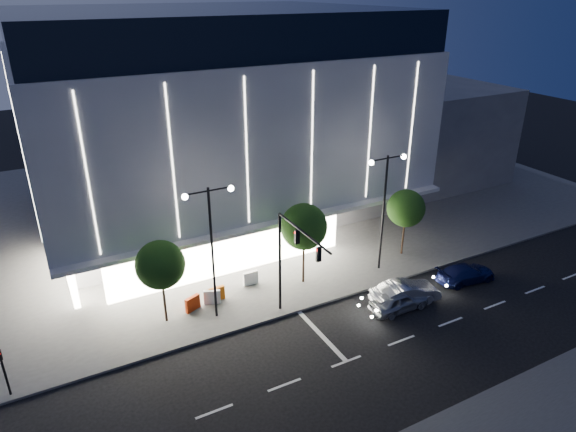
% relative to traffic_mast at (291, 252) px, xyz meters
% --- Properties ---
extents(ground, '(160.00, 160.00, 0.00)m').
position_rel_traffic_mast_xyz_m(ground, '(-1.00, -3.34, -5.03)').
color(ground, black).
rests_on(ground, ground).
extents(sidewalk_museum, '(70.00, 40.00, 0.15)m').
position_rel_traffic_mast_xyz_m(sidewalk_museum, '(4.00, 20.66, -4.95)').
color(sidewalk_museum, '#474747').
rests_on(sidewalk_museum, ground).
extents(museum, '(30.00, 25.80, 18.00)m').
position_rel_traffic_mast_xyz_m(museum, '(1.98, 18.97, 4.25)').
color(museum, '#4C4C51').
rests_on(museum, ground).
extents(annex_building, '(16.00, 20.00, 10.00)m').
position_rel_traffic_mast_xyz_m(annex_building, '(25.00, 20.66, -0.03)').
color(annex_building, '#4C4C51').
rests_on(annex_building, ground).
extents(traffic_mast, '(0.33, 5.89, 7.07)m').
position_rel_traffic_mast_xyz_m(traffic_mast, '(0.00, 0.00, 0.00)').
color(traffic_mast, black).
rests_on(traffic_mast, ground).
extents(street_lamp_west, '(3.16, 0.36, 9.00)m').
position_rel_traffic_mast_xyz_m(street_lamp_west, '(-4.00, 2.66, 0.93)').
color(street_lamp_west, black).
rests_on(street_lamp_west, ground).
extents(street_lamp_east, '(3.16, 0.36, 9.00)m').
position_rel_traffic_mast_xyz_m(street_lamp_east, '(9.00, 2.66, 0.93)').
color(street_lamp_east, black).
rests_on(street_lamp_east, ground).
extents(ped_signal_far, '(0.22, 0.24, 3.00)m').
position_rel_traffic_mast_xyz_m(ped_signal_far, '(-16.00, 1.16, -3.14)').
color(ped_signal_far, black).
rests_on(ped_signal_far, ground).
extents(tree_left, '(3.02, 3.02, 5.72)m').
position_rel_traffic_mast_xyz_m(tree_left, '(-6.97, 3.68, -0.99)').
color(tree_left, black).
rests_on(tree_left, ground).
extents(tree_mid, '(3.25, 3.25, 6.15)m').
position_rel_traffic_mast_xyz_m(tree_mid, '(3.03, 3.68, -0.69)').
color(tree_mid, black).
rests_on(tree_mid, ground).
extents(tree_right, '(2.91, 2.91, 5.51)m').
position_rel_traffic_mast_xyz_m(tree_right, '(12.03, 3.68, -1.14)').
color(tree_right, black).
rests_on(tree_right, ground).
extents(car_lead, '(4.15, 1.68, 1.41)m').
position_rel_traffic_mast_xyz_m(car_lead, '(6.91, -2.16, -4.32)').
color(car_lead, '#A4A7AB').
rests_on(car_lead, ground).
extents(car_second, '(4.94, 2.25, 1.57)m').
position_rel_traffic_mast_xyz_m(car_second, '(7.80, -1.75, -4.24)').
color(car_second, '#B1B4BA').
rests_on(car_second, ground).
extents(car_third, '(4.65, 2.29, 1.30)m').
position_rel_traffic_mast_xyz_m(car_third, '(13.50, -1.62, -4.38)').
color(car_third, navy).
rests_on(car_third, ground).
extents(barrier_a, '(1.11, 0.66, 1.00)m').
position_rel_traffic_mast_xyz_m(barrier_a, '(-5.14, 3.99, -4.38)').
color(barrier_a, red).
rests_on(barrier_a, sidewalk_museum).
extents(barrier_b, '(1.11, 0.65, 1.00)m').
position_rel_traffic_mast_xyz_m(barrier_b, '(-3.74, 4.12, -4.38)').
color(barrier_b, white).
rests_on(barrier_b, sidewalk_museum).
extents(barrier_c, '(1.11, 0.32, 1.00)m').
position_rel_traffic_mast_xyz_m(barrier_c, '(-3.34, 4.31, -4.38)').
color(barrier_c, '#CC5B0B').
rests_on(barrier_c, sidewalk_museum).
extents(barrier_d, '(1.10, 0.26, 1.00)m').
position_rel_traffic_mast_xyz_m(barrier_d, '(-0.48, 5.11, -4.38)').
color(barrier_d, white).
rests_on(barrier_d, sidewalk_museum).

